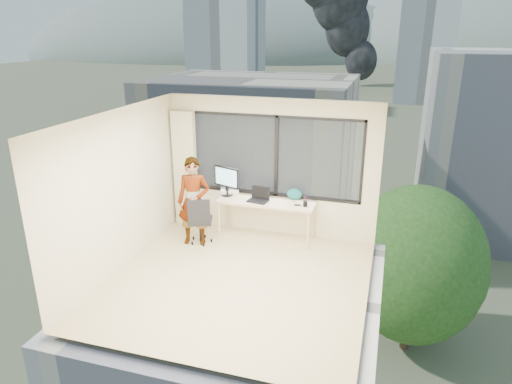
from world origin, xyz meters
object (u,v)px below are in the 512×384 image
at_px(desk, 266,219).
at_px(chair, 200,219).
at_px(person, 194,201).
at_px(laptop, 258,195).
at_px(monitor, 227,181).
at_px(game_console, 230,191).
at_px(handbag, 294,194).

distance_m(desk, chair, 1.23).
relative_size(chair, person, 0.57).
bearing_deg(laptop, monitor, 176.87).
height_order(desk, monitor, monitor).
distance_m(chair, monitor, 0.89).
bearing_deg(chair, desk, 6.99).
xyz_separation_m(desk, monitor, (-0.80, 0.08, 0.66)).
bearing_deg(game_console, handbag, -21.56).
bearing_deg(monitor, game_console, 109.69).
height_order(laptop, handbag, laptop).
height_order(desk, person, person).
xyz_separation_m(person, monitor, (0.40, 0.65, 0.22)).
distance_m(chair, person, 0.36).
bearing_deg(person, laptop, 13.62).
distance_m(game_console, handbag, 1.28).
bearing_deg(laptop, person, -144.83).
xyz_separation_m(monitor, laptop, (0.66, -0.15, -0.17)).
relative_size(person, monitor, 2.86).
relative_size(desk, person, 1.10).
relative_size(laptop, handbag, 1.35).
bearing_deg(desk, game_console, 163.96).
relative_size(chair, game_console, 2.71).
distance_m(person, game_console, 0.90).
relative_size(desk, laptop, 4.66).
relative_size(game_console, handbag, 1.20).
height_order(person, laptop, person).
bearing_deg(chair, game_console, 49.33).
relative_size(desk, chair, 1.93).
bearing_deg(laptop, handbag, 34.07).
relative_size(desk, handbag, 6.29).
xyz_separation_m(monitor, game_console, (0.00, 0.15, -0.24)).
bearing_deg(person, chair, 12.86).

